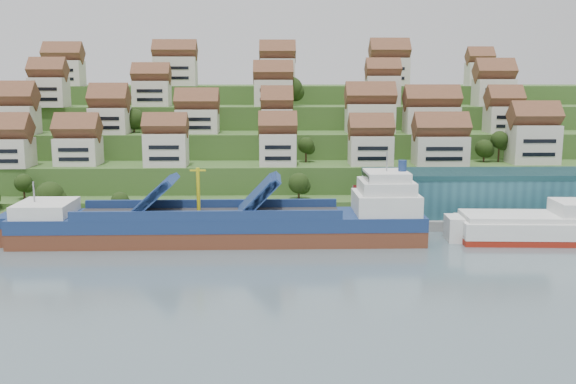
{
  "coord_description": "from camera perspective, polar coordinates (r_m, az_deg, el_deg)",
  "views": [
    {
      "loc": [
        0.24,
        -129.22,
        33.26
      ],
      "look_at": [
        3.75,
        14.0,
        8.0
      ],
      "focal_mm": 40.0,
      "sensor_mm": 36.0,
      "label": 1
    }
  ],
  "objects": [
    {
      "name": "hillside_village",
      "position": [
        189.98,
        -1.26,
        7.33
      ],
      "size": [
        156.34,
        63.77,
        29.52
      ],
      "color": "beige",
      "rests_on": "ground"
    },
    {
      "name": "warehouse",
      "position": [
        157.28,
        17.83,
        -0.02
      ],
      "size": [
        60.0,
        15.0,
        10.0
      ],
      "primitive_type": "cube",
      "color": "#265A69",
      "rests_on": "quay"
    },
    {
      "name": "beach_huts",
      "position": [
        155.53,
        -24.18,
        -2.45
      ],
      "size": [
        14.4,
        3.7,
        2.2
      ],
      "color": "white",
      "rests_on": "pebble_beach"
    },
    {
      "name": "ground",
      "position": [
        133.43,
        -1.47,
        -4.44
      ],
      "size": [
        300.0,
        300.0,
        0.0
      ],
      "primitive_type": "plane",
      "color": "slate",
      "rests_on": "ground"
    },
    {
      "name": "hillside_trees",
      "position": [
        177.07,
        -6.93,
        4.84
      ],
      "size": [
        136.39,
        62.46,
        31.09
      ],
      "color": "#213712",
      "rests_on": "ground"
    },
    {
      "name": "flagpole",
      "position": [
        142.81,
        5.81,
        -0.7
      ],
      "size": [
        1.28,
        0.16,
        8.0
      ],
      "color": "gray",
      "rests_on": "quay"
    },
    {
      "name": "quay",
      "position": [
        149.07,
        6.25,
        -2.52
      ],
      "size": [
        180.0,
        14.0,
        2.2
      ],
      "primitive_type": "cube",
      "color": "gray",
      "rests_on": "ground"
    },
    {
      "name": "pebble_beach",
      "position": [
        156.23,
        -23.29,
        -2.93
      ],
      "size": [
        45.0,
        20.0,
        1.0
      ],
      "primitive_type": "cube",
      "color": "gray",
      "rests_on": "ground"
    },
    {
      "name": "second_ship",
      "position": [
        143.37,
        21.42,
        -2.98
      ],
      "size": [
        32.27,
        13.38,
        9.19
      ],
      "rotation": [
        0.0,
        0.0,
        -0.05
      ],
      "color": "maroon",
      "rests_on": "ground"
    },
    {
      "name": "cargo_ship",
      "position": [
        132.93,
        -5.06,
        -2.98
      ],
      "size": [
        83.68,
        13.47,
        18.61
      ],
      "rotation": [
        0.0,
        0.0,
        0.01
      ],
      "color": "brown",
      "rests_on": "ground"
    },
    {
      "name": "hillside",
      "position": [
        233.86,
        -1.46,
        4.45
      ],
      "size": [
        260.0,
        128.0,
        31.0
      ],
      "color": "#2D4C1E",
      "rests_on": "ground"
    }
  ]
}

